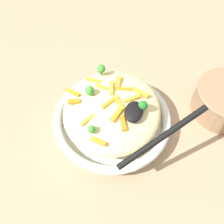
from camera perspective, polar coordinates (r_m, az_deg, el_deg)
The scene contains 23 objects.
ground_plane at distance 0.60m, azimuth -0.00°, elevation -3.23°, with size 2.40×2.40×0.00m, color #9E7F60.
serving_bowl at distance 0.58m, azimuth -0.00°, elevation -1.93°, with size 0.29×0.29×0.05m.
pasta_mound at distance 0.54m, azimuth -0.00°, elevation 0.61°, with size 0.24×0.23×0.06m, color #DBC689.
carrot_piece_0 at distance 0.49m, azimuth 0.95°, elevation -0.82°, with size 0.03×0.01×0.01m, color orange.
carrot_piece_1 at distance 0.54m, azimuth 2.84°, elevation 5.65°, with size 0.04×0.01×0.01m, color orange.
carrot_piece_2 at distance 0.51m, azimuth -0.81°, elevation 2.34°, with size 0.04×0.01×0.01m, color orange.
carrot_piece_3 at distance 0.53m, azimuth -9.45°, elevation 2.59°, with size 0.03×0.01×0.01m, color orange.
carrot_piece_4 at distance 0.52m, azimuth 4.88°, elevation 3.22°, with size 0.04×0.01×0.01m, color orange.
carrot_piece_5 at distance 0.47m, azimuth -3.51°, elevation -7.26°, with size 0.03×0.01×0.01m, color orange.
carrot_piece_6 at distance 0.53m, azimuth -0.13°, elevation 6.03°, with size 0.04×0.01×0.01m, color orange.
carrot_piece_7 at distance 0.54m, azimuth -2.59°, elevation 6.14°, with size 0.03×0.01×0.01m, color orange.
carrot_piece_8 at distance 0.55m, azimuth 1.87°, elevation 7.33°, with size 0.04×0.01×0.01m, color orange.
carrot_piece_9 at distance 0.56m, azimuth -4.73°, elevation 7.88°, with size 0.04×0.01×0.01m, color orange.
carrot_piece_10 at distance 0.54m, azimuth -9.78°, elevation 4.88°, with size 0.04×0.01×0.01m, color orange.
carrot_piece_11 at distance 0.54m, azimuth 6.86°, elevation 4.82°, with size 0.04×0.01×0.01m, color orange.
carrot_piece_12 at distance 0.49m, azimuth -6.06°, elevation -1.93°, with size 0.04×0.01×0.01m, color orange.
carrot_piece_13 at distance 0.49m, azimuth 2.71°, elevation -2.75°, with size 0.04×0.01×0.01m, color orange.
carrot_piece_14 at distance 0.51m, azimuth 1.61°, elevation 2.32°, with size 0.04×0.01×0.01m, color orange.
broccoli_floret_0 at distance 0.47m, azimuth -5.16°, elevation -4.27°, with size 0.02×0.02×0.02m.
broccoli_floret_1 at distance 0.52m, azimuth -5.59°, elevation 5.31°, with size 0.02×0.02×0.02m.
broccoli_floret_2 at distance 0.57m, azimuth -2.75°, elevation 10.59°, with size 0.02×0.02×0.03m.
broccoli_floret_3 at distance 0.50m, azimuth 7.68°, elevation 1.70°, with size 0.02×0.02×0.03m.
serving_spoon at distance 0.47m, azimuth 7.95°, elevation -2.31°, with size 0.16×0.15×0.08m.
Camera 1 is at (0.29, 0.07, 0.52)m, focal length 36.90 mm.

